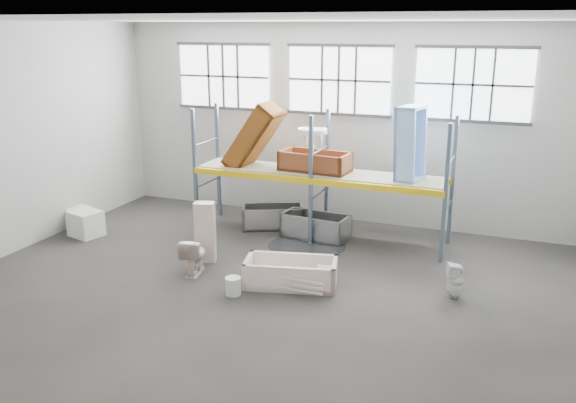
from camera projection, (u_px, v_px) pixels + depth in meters
The scene contains 33 objects.
floor at pixel (259, 294), 11.58m from camera, with size 12.00×10.00×0.10m, color #4B4541.
ceiling at pixel (255, 16), 10.15m from camera, with size 12.00×10.00×0.10m, color silver.
wall_back at pixel (339, 124), 15.37m from camera, with size 12.00×0.10×5.00m, color #A9A69D.
wall_front at pixel (59, 263), 6.36m from camera, with size 12.00×0.10×5.00m, color #ABA79E.
wall_left at pixel (1, 142), 13.00m from camera, with size 0.10×10.00×5.00m, color #A09C94.
window_left at pixel (224, 76), 16.10m from camera, with size 2.60×0.04×1.60m, color white.
window_mid at pixel (339, 80), 14.97m from camera, with size 2.60×0.04×1.60m, color white.
window_right at pixel (473, 85), 13.84m from camera, with size 2.60×0.04×1.60m, color white.
rack_upright_la at pixel (195, 170), 14.79m from camera, with size 0.08×0.08×3.00m, color slate.
rack_upright_lb at pixel (218, 160), 15.86m from camera, with size 0.08×0.08×3.00m, color slate.
rack_upright_ma at pixel (311, 181), 13.73m from camera, with size 0.08×0.08×3.00m, color slate.
rack_upright_mb at pixel (327, 170), 14.81m from camera, with size 0.08×0.08×3.00m, color slate.
rack_upright_ra at pixel (445, 194), 12.68m from camera, with size 0.08×0.08×3.00m, color slate.
rack_upright_rb at pixel (452, 181), 13.75m from camera, with size 0.08×0.08×3.00m, color slate.
rack_beam_front at pixel (311, 181), 13.73m from camera, with size 6.00×0.10×0.14m, color yellow.
rack_beam_back at pixel (327, 170), 14.81m from camera, with size 6.00×0.10×0.14m, color yellow.
shelf_deck at pixel (319, 172), 14.25m from camera, with size 5.90×1.10×0.03m, color gray.
wet_patch at pixel (307, 246), 13.97m from camera, with size 1.80×1.80×0.00m, color black.
bathtub_beige at pixel (291, 272), 11.81m from camera, with size 1.78×0.84×0.52m, color #F5D9CB, non-canonical shape.
cistern_spare at pixel (327, 275), 11.63m from camera, with size 0.37×0.18×0.35m, color beige.
sink_in_tub at pixel (292, 276), 11.89m from camera, with size 0.41×0.41×0.14m, color beige.
toilet_beige at pixel (194, 255), 12.35m from camera, with size 0.43×0.76×0.77m, color beige.
cistern_tall at pixel (205, 232), 12.92m from camera, with size 0.42×0.28×1.31m, color beige.
toilet_white at pixel (455, 281), 11.23m from camera, with size 0.31×0.32×0.69m, color white.
steel_tub_left at pixel (273, 217), 15.20m from camera, with size 1.52×0.71×0.56m, color #AAACB2, non-canonical shape.
steel_tub_right at pixel (315, 226), 14.48m from camera, with size 1.56×0.73×0.57m, color #B2B6B9, non-canonical shape.
rust_tub_flat at pixel (315, 161), 14.25m from camera, with size 1.64×0.77×0.46m, color brown, non-canonical shape.
rust_tub_tilted at pixel (254, 137), 14.64m from camera, with size 1.79×0.84×0.50m, color #883E09, non-canonical shape.
sink_on_shelf at pixel (312, 152), 13.92m from camera, with size 0.68×0.52×0.60m, color white.
blue_tub_upright at pixel (410, 144), 13.30m from camera, with size 1.67×0.78×0.47m, color #93BDF8, non-canonical shape.
bucket at pixel (233, 286), 11.41m from camera, with size 0.30×0.30×0.35m, color silver.
carton_near at pixel (86, 224), 14.59m from camera, with size 0.72×0.61×0.61m, color white.
carton_far at pixel (77, 217), 15.27m from camera, with size 0.60×0.60×0.50m, color silver.
Camera 1 is at (4.41, -9.67, 4.90)m, focal length 37.74 mm.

